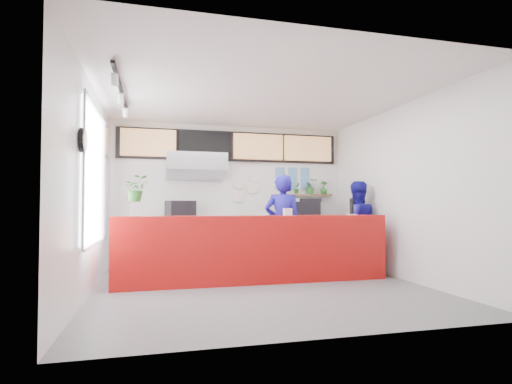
{
  "coord_description": "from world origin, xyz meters",
  "views": [
    {
      "loc": [
        -1.6,
        -6.04,
        1.26
      ],
      "look_at": [
        0.1,
        0.7,
        1.5
      ],
      "focal_mm": 28.0,
      "sensor_mm": 36.0,
      "label": 1
    }
  ],
  "objects_px": {
    "staff_center": "(283,224)",
    "staff_right": "(357,226)",
    "espresso_machine": "(302,210)",
    "panini_oven": "(180,212)",
    "pepper_mill": "(352,206)",
    "service_counter": "(255,249)"
  },
  "relations": [
    {
      "from": "staff_right",
      "to": "pepper_mill",
      "type": "distance_m",
      "value": 0.85
    },
    {
      "from": "pepper_mill",
      "to": "espresso_machine",
      "type": "bearing_deg",
      "value": 96.89
    },
    {
      "from": "service_counter",
      "to": "staff_center",
      "type": "relative_size",
      "value": 2.46
    },
    {
      "from": "service_counter",
      "to": "pepper_mill",
      "type": "distance_m",
      "value": 1.88
    },
    {
      "from": "espresso_machine",
      "to": "staff_center",
      "type": "xyz_separation_m",
      "value": [
        -0.85,
        -1.23,
        -0.24
      ]
    },
    {
      "from": "panini_oven",
      "to": "espresso_machine",
      "type": "relative_size",
      "value": 0.64
    },
    {
      "from": "espresso_machine",
      "to": "staff_right",
      "type": "height_order",
      "value": "staff_right"
    },
    {
      "from": "staff_center",
      "to": "staff_right",
      "type": "relative_size",
      "value": 1.06
    },
    {
      "from": "espresso_machine",
      "to": "pepper_mill",
      "type": "height_order",
      "value": "espresso_machine"
    },
    {
      "from": "panini_oven",
      "to": "pepper_mill",
      "type": "xyz_separation_m",
      "value": [
        2.86,
        -1.85,
        0.12
      ]
    },
    {
      "from": "espresso_machine",
      "to": "pepper_mill",
      "type": "xyz_separation_m",
      "value": [
        0.22,
        -1.85,
        0.09
      ]
    },
    {
      "from": "staff_center",
      "to": "pepper_mill",
      "type": "xyz_separation_m",
      "value": [
        1.07,
        -0.62,
        0.34
      ]
    },
    {
      "from": "espresso_machine",
      "to": "pepper_mill",
      "type": "distance_m",
      "value": 1.87
    },
    {
      "from": "espresso_machine",
      "to": "staff_center",
      "type": "bearing_deg",
      "value": -99.65
    },
    {
      "from": "staff_center",
      "to": "pepper_mill",
      "type": "relative_size",
      "value": 6.68
    },
    {
      "from": "panini_oven",
      "to": "espresso_machine",
      "type": "distance_m",
      "value": 2.63
    },
    {
      "from": "staff_right",
      "to": "pepper_mill",
      "type": "height_order",
      "value": "staff_right"
    },
    {
      "from": "panini_oven",
      "to": "staff_center",
      "type": "distance_m",
      "value": 2.18
    },
    {
      "from": "espresso_machine",
      "to": "panini_oven",
      "type": "bearing_deg",
      "value": -155.15
    },
    {
      "from": "pepper_mill",
      "to": "panini_oven",
      "type": "bearing_deg",
      "value": 147.03
    },
    {
      "from": "staff_center",
      "to": "staff_right",
      "type": "distance_m",
      "value": 1.5
    },
    {
      "from": "staff_right",
      "to": "service_counter",
      "type": "bearing_deg",
      "value": 15.54
    }
  ]
}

